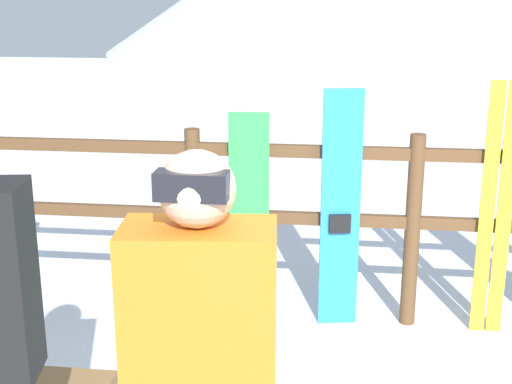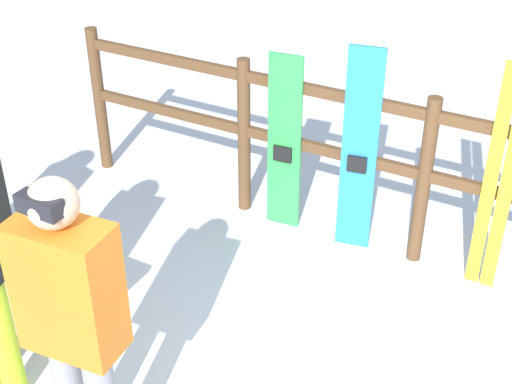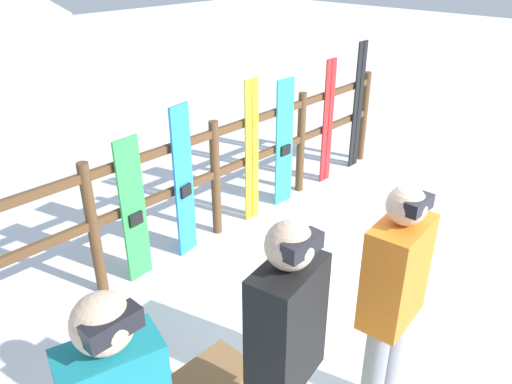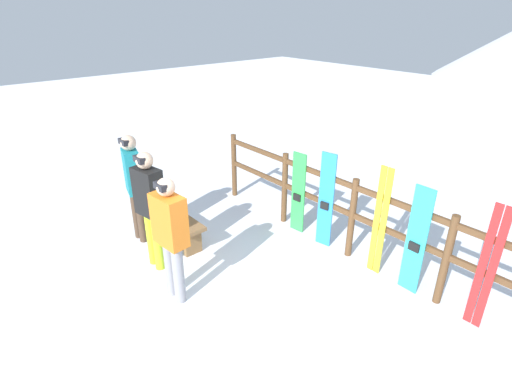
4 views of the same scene
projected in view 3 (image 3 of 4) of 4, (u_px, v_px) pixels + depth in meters
The scene contains 10 objects.
ground_plane at pixel (379, 316), 4.29m from camera, with size 40.00×40.00×0.00m, color white.
fence at pixel (215, 169), 5.20m from camera, with size 5.84×0.10×1.28m.
person_black at pixel (286, 349), 2.51m from camera, with size 0.46×0.30×1.78m.
person_orange at pixel (393, 295), 2.97m from camera, with size 0.48×0.29×1.72m.
snowboard_green at pixel (134, 212), 4.50m from camera, with size 0.26×0.07×1.40m.
snowboard_blue at pixel (184, 183), 4.85m from camera, with size 0.25×0.09×1.56m.
ski_pair_yellow at pixel (252, 152), 5.46m from camera, with size 0.20×0.02×1.63m.
snowboard_cyan at pixel (284, 144), 5.84m from camera, with size 0.27×0.06×1.53m.
ski_pair_red at pixel (328, 122), 6.38m from camera, with size 0.20×0.02×1.62m.
ski_pair_black at pixel (358, 106), 6.79m from camera, with size 0.20×0.02×1.74m.
Camera 3 is at (-3.16, -1.53, 2.88)m, focal length 35.00 mm.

